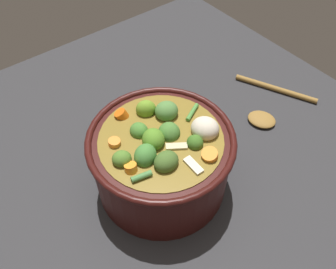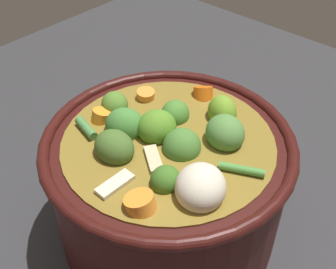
% 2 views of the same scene
% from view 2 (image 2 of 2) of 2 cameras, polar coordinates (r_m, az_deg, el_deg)
% --- Properties ---
extents(ground_plane, '(1.10, 1.10, 0.00)m').
position_cam_2_polar(ground_plane, '(0.54, 0.03, -11.76)').
color(ground_plane, '#2D2D30').
extents(cooking_pot, '(0.27, 0.27, 0.17)m').
position_cam_2_polar(cooking_pot, '(0.49, 0.04, -6.27)').
color(cooking_pot, '#38110F').
rests_on(cooking_pot, ground_plane).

